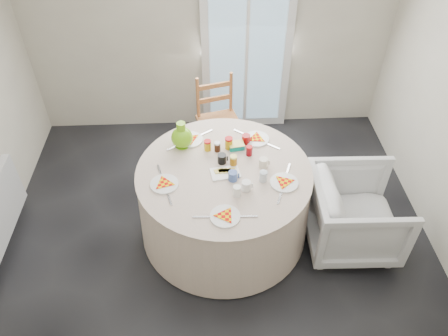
{
  "coord_description": "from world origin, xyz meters",
  "views": [
    {
      "loc": [
        -0.07,
        -2.46,
        3.29
      ],
      "look_at": [
        0.07,
        0.25,
        0.8
      ],
      "focal_mm": 35.0,
      "sensor_mm": 36.0,
      "label": 1
    }
  ],
  "objects_px": {
    "table": "(224,202)",
    "green_pitcher": "(182,137)",
    "wooden_chair": "(219,123)",
    "armchair": "(356,212)"
  },
  "relations": [
    {
      "from": "table",
      "to": "armchair",
      "type": "distance_m",
      "value": 1.18
    },
    {
      "from": "wooden_chair",
      "to": "green_pitcher",
      "type": "bearing_deg",
      "value": -131.13
    },
    {
      "from": "green_pitcher",
      "to": "armchair",
      "type": "bearing_deg",
      "value": -6.23
    },
    {
      "from": "wooden_chair",
      "to": "table",
      "type": "bearing_deg",
      "value": -105.02
    },
    {
      "from": "armchair",
      "to": "table",
      "type": "bearing_deg",
      "value": 82.3
    },
    {
      "from": "armchair",
      "to": "wooden_chair",
      "type": "bearing_deg",
      "value": 43.77
    },
    {
      "from": "armchair",
      "to": "green_pitcher",
      "type": "relative_size",
      "value": 3.22
    },
    {
      "from": "armchair",
      "to": "green_pitcher",
      "type": "distance_m",
      "value": 1.68
    },
    {
      "from": "table",
      "to": "green_pitcher",
      "type": "xyz_separation_m",
      "value": [
        -0.36,
        0.35,
        0.49
      ]
    },
    {
      "from": "table",
      "to": "wooden_chair",
      "type": "distance_m",
      "value": 1.09
    }
  ]
}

